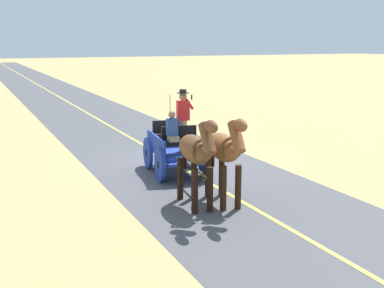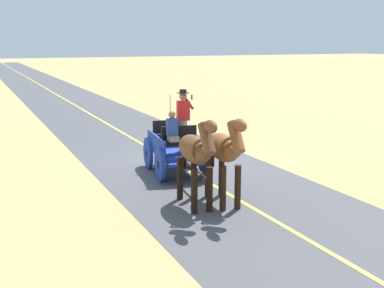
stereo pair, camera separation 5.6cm
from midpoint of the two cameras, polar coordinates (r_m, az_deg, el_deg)
The scene contains 6 objects.
ground_plane at distance 15.88m, azimuth -1.88°, elevation -2.32°, with size 200.00×200.00×0.00m, color tan.
road_surface at distance 15.88m, azimuth -1.88°, elevation -2.31°, with size 5.43×160.00×0.01m, color #4C4C51.
road_centre_stripe at distance 15.88m, azimuth -1.88°, elevation -2.29°, with size 0.12×160.00×0.00m, color #DBCC4C.
horse_drawn_carriage at distance 14.60m, azimuth -1.95°, elevation -0.28°, with size 1.70×4.51×2.50m.
horse_near_side at distance 11.79m, azimuth 3.59°, elevation -0.69°, with size 0.76×2.15×2.21m.
horse_off_side at distance 11.56m, azimuth 0.33°, elevation -0.91°, with size 0.70×2.14×2.21m.
Camera 1 is at (5.92, 14.21, 3.86)m, focal length 46.88 mm.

